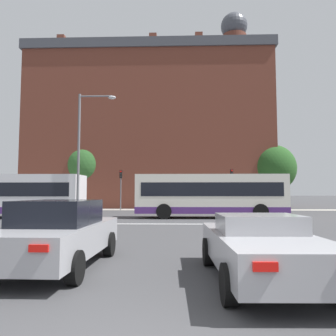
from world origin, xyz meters
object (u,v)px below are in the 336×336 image
object	(u,v)px
car_saloon_left	(59,233)
pedestrian_walking_east	(150,200)
bus_crossing_lead	(210,195)
bus_crossing_trailing	(6,195)
traffic_light_far_right	(232,183)
traffic_light_far_left	(121,183)
street_lamp_junction	(85,143)
pedestrian_waiting	(157,199)
car_roadster_right	(261,247)

from	to	relation	value
car_saloon_left	pedestrian_walking_east	xyz separation A→B (m)	(-0.16, 25.91, 0.25)
bus_crossing_lead	car_saloon_left	bearing A→B (deg)	161.90
bus_crossing_trailing	traffic_light_far_right	world-z (taller)	traffic_light_far_right
traffic_light_far_left	street_lamp_junction	distance (m)	12.12
bus_crossing_lead	traffic_light_far_right	distance (m)	10.28
traffic_light_far_right	pedestrian_waiting	world-z (taller)	traffic_light_far_right
car_roadster_right	bus_crossing_trailing	distance (m)	20.63
bus_crossing_lead	traffic_light_far_left	distance (m)	12.86
traffic_light_far_right	pedestrian_walking_east	bearing A→B (deg)	171.79
car_saloon_left	street_lamp_junction	xyz separation A→B (m)	(-3.28, 13.14, 4.15)
bus_crossing_lead	traffic_light_far_left	world-z (taller)	traffic_light_far_left
bus_crossing_trailing	traffic_light_far_right	distance (m)	19.88
car_saloon_left	car_roadster_right	size ratio (longest dim) A/B	1.01
car_saloon_left	bus_crossing_lead	world-z (taller)	bus_crossing_lead
street_lamp_junction	pedestrian_walking_east	size ratio (longest dim) A/B	4.67
street_lamp_junction	pedestrian_walking_east	xyz separation A→B (m)	(3.11, 12.78, -3.90)
car_roadster_right	pedestrian_walking_east	world-z (taller)	pedestrian_walking_east
car_roadster_right	pedestrian_waiting	bearing A→B (deg)	96.72
car_roadster_right	street_lamp_junction	distance (m)	16.64
car_roadster_right	street_lamp_junction	world-z (taller)	street_lamp_junction
pedestrian_waiting	traffic_light_far_left	bearing A→B (deg)	44.81
bus_crossing_trailing	traffic_light_far_left	distance (m)	12.12
pedestrian_walking_east	street_lamp_junction	bearing A→B (deg)	151.22
traffic_light_far_right	bus_crossing_lead	bearing A→B (deg)	-107.45
car_roadster_right	traffic_light_far_right	size ratio (longest dim) A/B	1.12
bus_crossing_trailing	pedestrian_waiting	bearing A→B (deg)	-41.57
car_saloon_left	car_roadster_right	xyz separation A→B (m)	(4.36, -1.02, -0.11)
traffic_light_far_right	bus_crossing_trailing	bearing A→B (deg)	-149.27
traffic_light_far_left	pedestrian_walking_east	distance (m)	3.44
traffic_light_far_left	pedestrian_walking_east	xyz separation A→B (m)	(2.89, 0.87, -1.67)
bus_crossing_trailing	bus_crossing_lead	bearing A→B (deg)	-88.37
pedestrian_waiting	pedestrian_walking_east	world-z (taller)	pedestrian_waiting
pedestrian_walking_east	car_roadster_right	bearing A→B (deg)	174.44
traffic_light_far_right	pedestrian_waiting	bearing A→B (deg)	174.55
traffic_light_far_left	pedestrian_waiting	xyz separation A→B (m)	(3.58, 0.41, -1.62)
bus_crossing_lead	bus_crossing_trailing	bearing A→B (deg)	91.63
car_roadster_right	traffic_light_far_left	size ratio (longest dim) A/B	1.13
bus_crossing_lead	bus_crossing_trailing	world-z (taller)	bus_crossing_lead
traffic_light_far_left	pedestrian_walking_east	bearing A→B (deg)	16.81
car_roadster_right	car_saloon_left	bearing A→B (deg)	165.31
bus_crossing_trailing	street_lamp_junction	world-z (taller)	street_lamp_junction
traffic_light_far_right	pedestrian_waiting	size ratio (longest dim) A/B	2.22
traffic_light_far_left	pedestrian_waiting	distance (m)	3.95
car_saloon_left	street_lamp_junction	distance (m)	14.16
car_roadster_right	traffic_light_far_right	bearing A→B (deg)	80.51
car_roadster_right	pedestrian_walking_east	size ratio (longest dim) A/B	2.60
street_lamp_junction	pedestrian_waiting	bearing A→B (deg)	72.83
bus_crossing_lead	pedestrian_walking_east	world-z (taller)	bus_crossing_lead
car_roadster_right	pedestrian_waiting	world-z (taller)	pedestrian_waiting
car_roadster_right	pedestrian_waiting	xyz separation A→B (m)	(-3.83, 26.47, 0.41)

